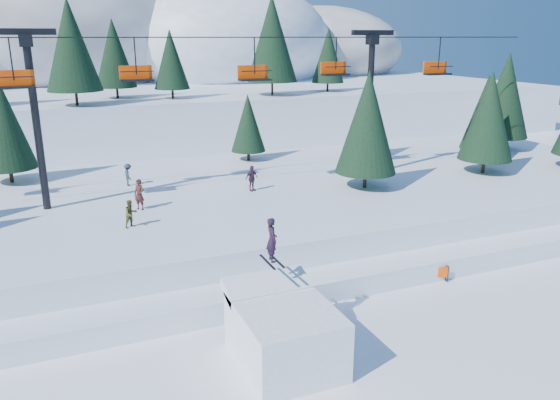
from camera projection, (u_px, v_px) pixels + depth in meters
name	position (u px, v px, depth m)	size (l,w,h in m)	color
ground	(314.00, 377.00, 20.64)	(160.00, 160.00, 0.00)	white
mid_shelf	(196.00, 211.00, 36.20)	(70.00, 22.00, 2.50)	white
berm	(245.00, 280.00, 27.56)	(70.00, 6.00, 1.10)	white
mountain_ridge	(68.00, 55.00, 80.89)	(119.00, 60.48, 26.46)	white
jump_kicker	(284.00, 331.00, 21.26)	(3.57, 4.87, 5.52)	white
chairlift	(214.00, 86.00, 34.49)	(46.00, 3.21, 10.28)	black
conifer_stand	(201.00, 125.00, 34.70)	(61.85, 16.56, 9.18)	black
distant_skiers	(160.00, 186.00, 34.23)	(27.94, 9.62, 1.85)	#421C1A
banner_near	(422.00, 274.00, 28.26)	(2.81, 0.58, 0.90)	black
banner_far	(421.00, 272.00, 28.46)	(2.62, 1.20, 0.90)	black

